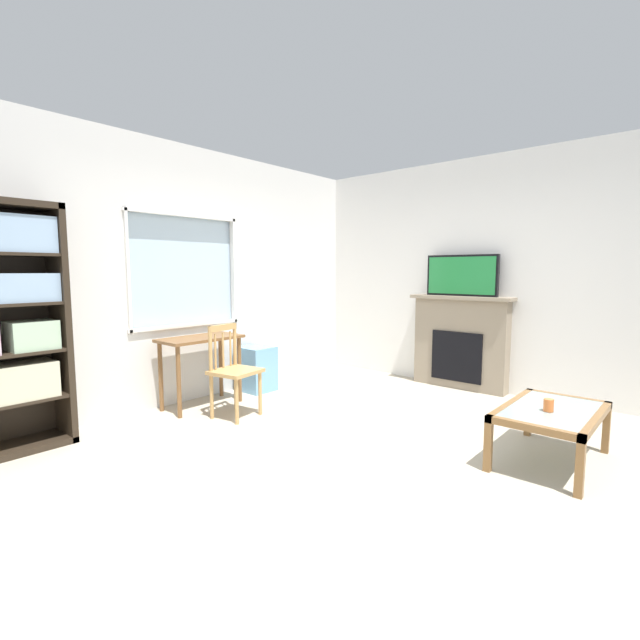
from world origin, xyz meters
The scene contains 10 objects.
ground centered at (0.00, 0.00, -0.01)m, with size 5.94×5.69×0.02m, color #B2A893.
wall_back_with_window centered at (0.01, 2.35, 1.37)m, with size 4.94×0.15×2.74m.
wall_right centered at (2.53, 0.00, 1.37)m, with size 0.12×4.89×2.74m, color silver.
desk_under_window centered at (-0.12, 2.00, 0.60)m, with size 0.84×0.43×0.74m.
wooden_chair centered at (-0.11, 1.48, 0.46)m, with size 0.48×0.46×0.90m.
plastic_drawer_unit centered at (0.67, 2.05, 0.26)m, with size 0.35×0.40×0.53m, color #72ADDB.
fireplace centered at (2.38, 0.27, 0.56)m, with size 0.26×1.23×1.12m.
tv centered at (2.36, 0.27, 1.37)m, with size 0.06×0.87×0.49m.
coffee_table centered at (0.76, -1.16, 0.35)m, with size 0.98×0.63×0.41m.
sippy_cup centered at (0.67, -1.16, 0.45)m, with size 0.07×0.07×0.09m, color orange.
Camera 1 is at (-2.82, -1.99, 1.42)m, focal length 25.36 mm.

